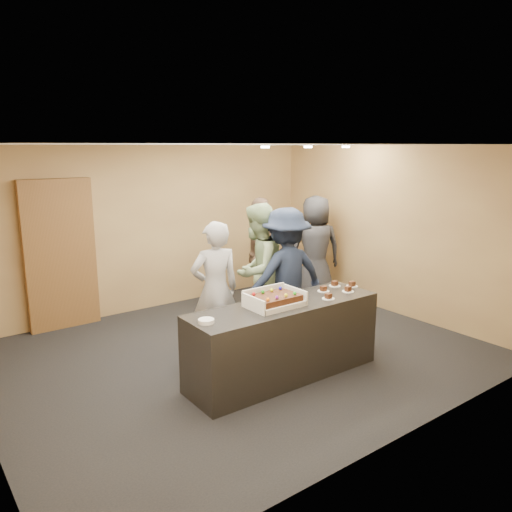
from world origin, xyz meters
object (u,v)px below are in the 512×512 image
(person_navy_man, at_px, (286,275))
(serving_counter, at_px, (284,340))
(plate_stack, at_px, (206,321))
(person_sage_man, at_px, (258,271))
(storage_cabinet, at_px, (60,255))
(person_server_grey, at_px, (215,290))
(cake_box, at_px, (274,302))
(person_brown_extra, at_px, (261,256))
(sheet_cake, at_px, (275,298))
(person_dark_suit, at_px, (315,249))

(person_navy_man, bearing_deg, serving_counter, 56.97)
(plate_stack, bearing_deg, person_sage_man, 38.08)
(storage_cabinet, relative_size, plate_stack, 13.35)
(person_server_grey, xyz_separation_m, person_sage_man, (0.87, 0.26, 0.07))
(plate_stack, xyz_separation_m, person_navy_man, (1.82, 0.90, 0.01))
(person_navy_man, bearing_deg, person_sage_man, -52.51)
(cake_box, xyz_separation_m, person_sage_man, (0.70, 1.23, 0.01))
(cake_box, xyz_separation_m, person_brown_extra, (1.35, 2.02, 0.00))
(sheet_cake, distance_m, person_sage_man, 1.44)
(person_brown_extra, xyz_separation_m, person_dark_suit, (1.10, -0.11, -0.01))
(plate_stack, bearing_deg, sheet_cake, 0.46)
(serving_counter, distance_m, sheet_cake, 0.57)
(cake_box, relative_size, sheet_cake, 1.18)
(cake_box, xyz_separation_m, person_dark_suit, (2.45, 1.91, -0.01))
(serving_counter, xyz_separation_m, cake_box, (-0.14, 0.02, 0.49))
(serving_counter, distance_m, cake_box, 0.52)
(cake_box, relative_size, person_dark_suit, 0.34)
(cake_box, xyz_separation_m, person_server_grey, (-0.17, 0.98, -0.06))
(sheet_cake, bearing_deg, person_dark_suit, 38.25)
(sheet_cake, bearing_deg, person_brown_extra, 56.42)
(storage_cabinet, distance_m, plate_stack, 3.31)
(person_dark_suit, bearing_deg, cake_box, 62.59)
(person_server_grey, relative_size, person_brown_extra, 0.94)
(person_server_grey, bearing_deg, cake_box, 111.23)
(cake_box, height_order, person_server_grey, person_server_grey)
(person_navy_man, bearing_deg, person_server_grey, 1.78)
(serving_counter, distance_m, person_server_grey, 1.14)
(serving_counter, relative_size, plate_stack, 14.39)
(person_brown_extra, bearing_deg, serving_counter, 17.09)
(sheet_cake, xyz_separation_m, person_server_grey, (-0.17, 1.00, -0.11))
(person_dark_suit, bearing_deg, person_server_grey, 44.24)
(cake_box, xyz_separation_m, sheet_cake, (-0.00, -0.02, 0.05))
(person_server_grey, bearing_deg, person_brown_extra, -134.56)
(storage_cabinet, bearing_deg, person_brown_extra, -23.57)
(person_server_grey, relative_size, person_navy_man, 0.95)
(storage_cabinet, relative_size, sheet_cake, 4.16)
(cake_box, xyz_separation_m, plate_stack, (-0.91, -0.03, -0.02))
(serving_counter, height_order, sheet_cake, sheet_cake)
(person_navy_man, bearing_deg, person_brown_extra, -103.53)
(person_sage_man, distance_m, person_dark_suit, 1.88)
(cake_box, distance_m, person_server_grey, 0.99)
(storage_cabinet, height_order, person_server_grey, storage_cabinet)
(cake_box, distance_m, person_navy_man, 1.25)
(cake_box, relative_size, person_brown_extra, 0.33)
(cake_box, xyz_separation_m, person_navy_man, (0.91, 0.86, -0.01))
(cake_box, bearing_deg, person_brown_extra, 56.13)
(cake_box, bearing_deg, person_navy_man, 43.61)
(person_sage_man, distance_m, person_brown_extra, 1.02)
(sheet_cake, relative_size, person_dark_suit, 0.29)
(storage_cabinet, relative_size, person_sage_man, 1.17)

